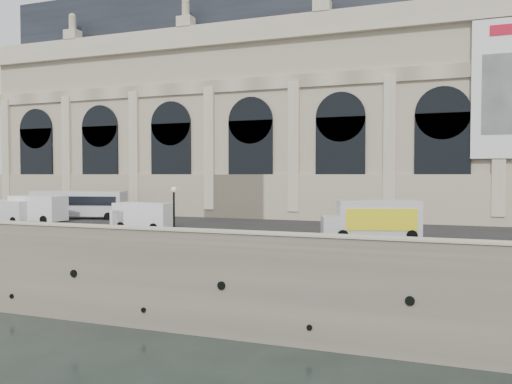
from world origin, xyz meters
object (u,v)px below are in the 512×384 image
van_a (35,209)px  van_b (8,211)px  lamp_right (174,214)px  bus_left (79,203)px  box_truck (373,219)px  van_c (140,216)px

van_a → van_b: size_ratio=1.21×
lamp_right → van_b: bearing=162.5°
bus_left → lamp_right: 23.09m
van_b → box_truck: 37.50m
van_b → van_c: 16.97m
bus_left → van_b: bus_left is taller
van_b → lamp_right: size_ratio=1.28×
box_truck → lamp_right: (-13.74, -6.53, 0.53)m
bus_left → van_b: (-4.60, -5.40, -0.60)m
van_c → box_truck: box_truck is taller
van_a → bus_left: bearing=66.5°
bus_left → van_c: 14.08m
box_truck → van_a: bearing=176.8°
bus_left → box_truck: bus_left is taller
van_b → box_truck: (37.49, -0.97, 0.35)m
van_a → van_c: 14.43m
van_a → van_b: bearing=-159.6°
bus_left → box_truck: 33.50m
van_a → lamp_right: (21.07, -8.50, 0.62)m
van_b → bus_left: bearing=49.6°
lamp_right → van_c: bearing=138.4°
van_b → van_c: size_ratio=0.95×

